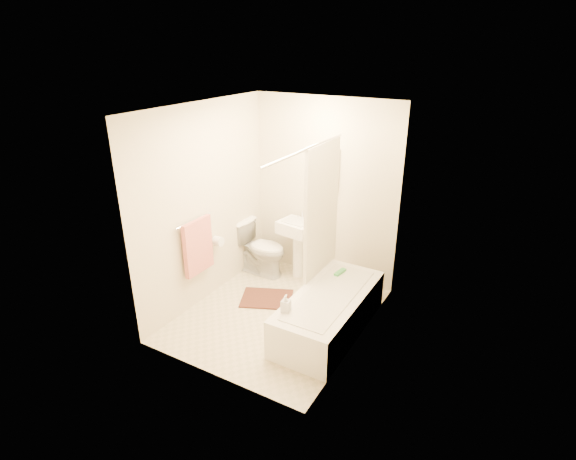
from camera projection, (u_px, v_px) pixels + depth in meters
The scene contains 17 objects.
floor at pixel (278, 314), 5.34m from camera, with size 2.40×2.40×0.00m, color beige.
ceiling at pixel (275, 107), 4.40m from camera, with size 2.40×2.40×0.00m, color white.
wall_back at pixel (324, 191), 5.83m from camera, with size 2.00×0.02×2.40m, color beige.
wall_left at pixel (205, 205), 5.33m from camera, with size 0.02×2.40×2.40m, color beige.
wall_right at pixel (363, 240), 4.41m from camera, with size 0.02×2.40×2.40m, color beige.
mirror at pixel (324, 169), 5.69m from camera, with size 0.40×0.03×0.55m, color white.
curtain_rod at pixel (306, 149), 4.50m from camera, with size 0.03×0.03×1.70m, color silver.
shower_curtain at pixel (322, 210), 5.12m from camera, with size 0.04×0.80×1.55m, color silver.
towel_bar at pixel (194, 220), 5.15m from camera, with size 0.02×0.02×0.60m, color silver.
towel at pixel (198, 246), 5.26m from camera, with size 0.06×0.45×0.66m, color #CC7266.
toilet_paper at pixel (218, 241), 5.59m from camera, with size 0.12×0.12×0.11m, color white.
toilet at pixel (261, 248), 6.18m from camera, with size 0.42×0.75×0.73m, color white.
sink at pixel (297, 247), 6.04m from camera, with size 0.45×0.36×0.88m, color white, non-canonical shape.
bathtub at pixel (329, 312), 4.98m from camera, with size 0.70×1.59×0.45m, color white, non-canonical shape.
bath_mat at pixel (267, 298), 5.65m from camera, with size 0.63×0.47×0.02m, color #48281E.
soap_bottle at pixel (286, 303), 4.55m from camera, with size 0.09×0.09×0.19m, color white.
scrub_brush at pixel (340, 272), 5.32m from camera, with size 0.06×0.19×0.04m, color green.
Camera 1 is at (2.36, -3.86, 3.01)m, focal length 28.00 mm.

